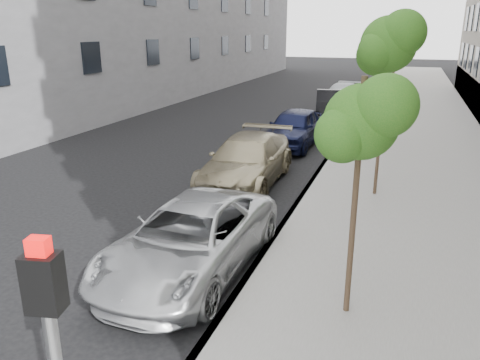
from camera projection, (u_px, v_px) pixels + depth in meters
The scene contains 11 objects.
ground at pixel (143, 328), 7.95m from camera, with size 160.00×160.00×0.00m, color black.
sidewalk at pixel (414, 112), 28.07m from camera, with size 6.40×72.00×0.14m, color gray.
curb at pixel (361, 109), 29.06m from camera, with size 0.15×72.00×0.14m, color #9E9B93.
tree_near at pixel (363, 122), 7.19m from camera, with size 1.56×1.36×4.12m.
tree_mid at pixel (389, 44), 12.72m from camera, with size 1.83×1.63×5.22m.
tree_far at pixel (397, 45), 18.61m from camera, with size 1.51×1.31×4.86m.
minivan at pixel (190, 239), 9.67m from camera, with size 2.38×5.17×1.44m, color silver.
suv at pixel (247, 161), 15.15m from camera, with size 2.17×5.34×1.55m, color tan.
sedan_blue at pixel (294, 128), 20.09m from camera, with size 1.89×4.70×1.60m, color black.
sedan_black at pixel (331, 104), 26.43m from camera, with size 1.63×4.68×1.54m, color black.
sedan_rear at pixel (342, 94), 31.26m from camera, with size 1.93×4.74×1.37m, color #B4B8BD.
Camera 1 is at (3.83, -5.84, 4.86)m, focal length 35.00 mm.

